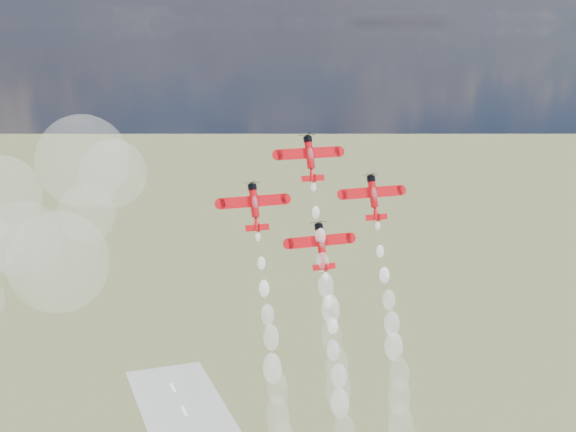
{
  "coord_description": "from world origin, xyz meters",
  "views": [
    {
      "loc": [
        -52.55,
        -148.21,
        134.53
      ],
      "look_at": [
        0.91,
        2.27,
        96.03
      ],
      "focal_mm": 50.0,
      "sensor_mm": 36.0,
      "label": 1
    }
  ],
  "objects_px": {
    "plane_left": "(254,206)",
    "plane_slot": "(321,245)",
    "plane_lead": "(310,157)",
    "plane_right": "(373,196)"
  },
  "relations": [
    {
      "from": "plane_lead",
      "to": "plane_slot",
      "type": "xyz_separation_m",
      "value": [
        0.0,
        -6.67,
        -17.24
      ]
    },
    {
      "from": "plane_right",
      "to": "plane_lead",
      "type": "bearing_deg",
      "value": 165.83
    },
    {
      "from": "plane_lead",
      "to": "plane_left",
      "type": "xyz_separation_m",
      "value": [
        -13.2,
        -3.33,
        -8.62
      ]
    },
    {
      "from": "plane_left",
      "to": "plane_right",
      "type": "distance_m",
      "value": 26.41
    },
    {
      "from": "plane_lead",
      "to": "plane_left",
      "type": "relative_size",
      "value": 1.0
    },
    {
      "from": "plane_left",
      "to": "plane_slot",
      "type": "xyz_separation_m",
      "value": [
        13.2,
        -3.33,
        -8.62
      ]
    },
    {
      "from": "plane_right",
      "to": "plane_slot",
      "type": "bearing_deg",
      "value": -165.83
    },
    {
      "from": "plane_slot",
      "to": "plane_left",
      "type": "bearing_deg",
      "value": 165.83
    },
    {
      "from": "plane_left",
      "to": "plane_slot",
      "type": "distance_m",
      "value": 16.12
    },
    {
      "from": "plane_right",
      "to": "plane_slot",
      "type": "height_order",
      "value": "plane_right"
    }
  ]
}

